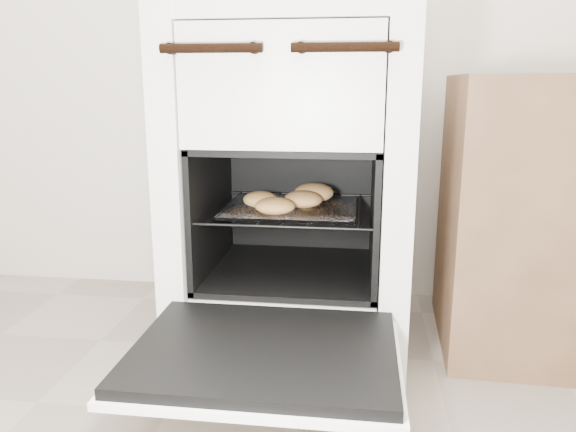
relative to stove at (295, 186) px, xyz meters
name	(u,v)px	position (x,y,z in m)	size (l,w,h in m)	color
stove	(295,186)	(0.00, 0.00, 0.00)	(0.64, 0.71, 0.97)	white
oven_door	(264,354)	(0.00, -0.54, -0.26)	(0.57, 0.44, 0.04)	black
oven_rack	(292,208)	(0.00, -0.07, -0.05)	(0.46, 0.44, 0.01)	black
foil_sheet	(291,208)	(0.00, -0.09, -0.04)	(0.36, 0.32, 0.01)	white
baked_rolls	(293,198)	(0.01, -0.09, -0.02)	(0.28, 0.30, 0.05)	tan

